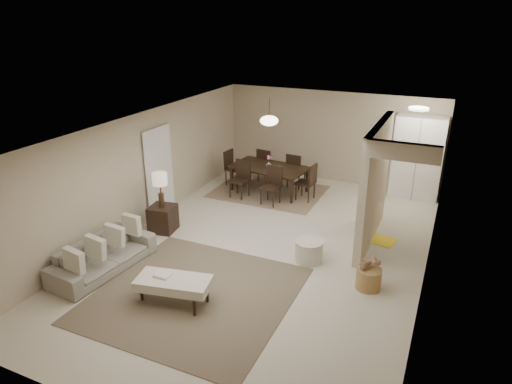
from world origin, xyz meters
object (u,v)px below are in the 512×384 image
at_px(ottoman_bench, 174,283).
at_px(round_pouf, 309,251).
at_px(pantry_cabinet, 417,158).
at_px(wicker_basket, 369,278).
at_px(side_table, 163,218).
at_px(sofa, 103,256).
at_px(dining_table, 268,179).

bearing_deg(ottoman_bench, round_pouf, 42.11).
distance_m(pantry_cabinet, wicker_basket, 4.79).
xyz_separation_m(pantry_cabinet, ottoman_bench, (-3.05, -6.42, -0.70)).
distance_m(side_table, wicker_basket, 4.56).
distance_m(side_table, round_pouf, 3.31).
height_order(sofa, side_table, sofa).
bearing_deg(pantry_cabinet, dining_table, -160.77).
bearing_deg(sofa, ottoman_bench, -94.59).
bearing_deg(dining_table, pantry_cabinet, 25.82).
distance_m(sofa, wicker_basket, 4.81).
xyz_separation_m(side_table, wicker_basket, (4.54, -0.41, -0.10)).
xyz_separation_m(round_pouf, wicker_basket, (1.23, -0.46, -0.03)).
bearing_deg(wicker_basket, side_table, 174.87).
bearing_deg(pantry_cabinet, side_table, -137.85).
distance_m(sofa, round_pouf, 3.85).
xyz_separation_m(wicker_basket, dining_table, (-3.33, 3.47, 0.16)).
bearing_deg(wicker_basket, dining_table, 133.83).
relative_size(sofa, side_table, 3.54).
height_order(side_table, dining_table, dining_table).
bearing_deg(side_table, wicker_basket, -5.13).
relative_size(pantry_cabinet, side_table, 3.66).
distance_m(wicker_basket, dining_table, 4.82).
bearing_deg(dining_table, sofa, -97.83).
xyz_separation_m(sofa, wicker_basket, (4.59, 1.42, -0.11)).
xyz_separation_m(pantry_cabinet, sofa, (-4.80, -6.12, -0.75)).
xyz_separation_m(ottoman_bench, side_table, (-1.70, 2.12, -0.06)).
xyz_separation_m(sofa, ottoman_bench, (1.75, -0.30, 0.05)).
bearing_deg(side_table, round_pouf, 0.87).
bearing_deg(dining_table, round_pouf, -48.48).
bearing_deg(ottoman_bench, wicker_basket, 19.82).
bearing_deg(round_pouf, sofa, -150.87).
relative_size(wicker_basket, dining_table, 0.22).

